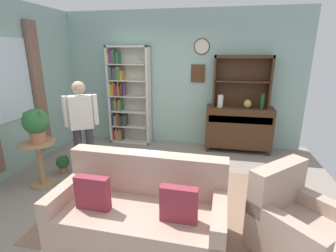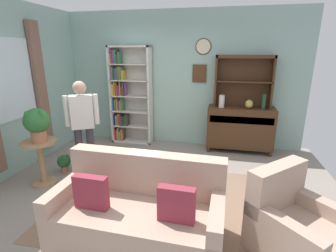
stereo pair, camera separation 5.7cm
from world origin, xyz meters
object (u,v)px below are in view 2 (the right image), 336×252
Objects in this scene: coffee_table at (175,176)px; plant_stand at (41,158)px; person_reading at (83,122)px; bookshelf at (128,96)px; potted_plant_small at (64,162)px; bottle_wine at (264,102)px; potted_plant_large at (37,123)px; vase_round at (249,104)px; book_stack at (181,171)px; sideboard at (240,127)px; sideboard_hutch at (244,74)px; armchair_floral at (295,228)px; couch_floral at (139,212)px; vase_tall at (222,101)px.

plant_stand is at bearing -179.69° from coffee_table.
bookshelf is at bearing 86.06° from person_reading.
person_reading reaches higher than plant_stand.
potted_plant_small is 0.85m from person_reading.
bottle_wine is at bearing 55.17° from coffee_table.
potted_plant_large is 2.15m from coffee_table.
vase_round is 0.27m from bottle_wine.
potted_plant_large is at bearing 179.68° from book_stack.
sideboard is 7.65× the size of vase_round.
bottle_wine is (2.80, -0.17, 0.02)m from bookshelf.
potted_plant_small is at bearing -153.54° from vase_round.
sideboard_hutch is 2.58m from book_stack.
potted_plant_small is 0.19× the size of person_reading.
plant_stand reaches higher than coffee_table.
armchair_floral reaches higher than coffee_table.
couch_floral is (-1.20, -2.85, -0.20)m from sideboard.
potted_plant_small is (0.08, 0.42, -0.25)m from plant_stand.
couch_floral is (-1.33, -2.78, -0.69)m from vase_round.
couch_floral is 0.87m from coffee_table.
sideboard is 2.23m from book_stack.
coffee_table is at bearing -14.49° from person_reading.
bookshelf reaches higher than vase_tall.
bookshelf is 2.65m from coffee_table.
vase_round is at bearing 61.00° from coffee_table.
potted_plant_small is at bearing 144.70° from couch_floral.
sideboard is at bearing 98.38° from armchair_floral.
bookshelf is at bearing 73.44° from plant_stand.
potted_plant_small is (-3.09, -1.54, -0.83)m from vase_round.
person_reading is (-2.66, -1.54, -0.10)m from vase_round.
potted_plant_small is at bearing -149.32° from vase_tall.
plant_stand is (-2.65, -1.95, -0.61)m from vase_tall.
bookshelf reaches higher than bottle_wine.
bookshelf reaches higher than book_stack.
vase_tall is 0.35× the size of plant_stand.
sideboard_hutch is at bearing 35.67° from potted_plant_large.
armchair_floral reaches higher than book_stack.
sideboard_hutch is 3.14m from armchair_floral.
vase_tall reaches higher than armchair_floral.
vase_tall is 0.16× the size of person_reading.
plant_stand is (-3.44, 0.70, 0.14)m from armchair_floral.
couch_floral reaches higher than armchair_floral.
sideboard is 1.62× the size of coffee_table.
potted_plant_large is 0.33× the size of person_reading.
sideboard is 1.06m from sideboard_hutch.
bookshelf reaches higher than vase_round.
couch_floral is at bearing -106.54° from coffee_table.
sideboard is 0.71× the size of couch_floral.
potted_plant_large is (0.04, -0.01, 0.56)m from plant_stand.
sideboard is 6.70× the size of book_stack.
plant_stand is 0.50m from potted_plant_small.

